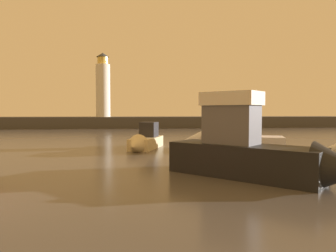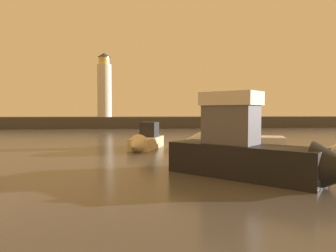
{
  "view_description": "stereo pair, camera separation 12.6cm",
  "coord_description": "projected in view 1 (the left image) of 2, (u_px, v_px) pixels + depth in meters",
  "views": [
    {
      "loc": [
        -3.6,
        -1.5,
        3.02
      ],
      "look_at": [
        -1.45,
        18.26,
        2.09
      ],
      "focal_mm": 33.14,
      "sensor_mm": 36.0,
      "label": 1
    },
    {
      "loc": [
        -3.48,
        -1.51,
        3.02
      ],
      "look_at": [
        -1.45,
        18.26,
        2.09
      ],
      "focal_mm": 33.14,
      "sensor_mm": 36.0,
      "label": 2
    }
  ],
  "objects": [
    {
      "name": "lighthouse",
      "position": [
        103.0,
        87.0,
        57.05
      ],
      "size": [
        2.59,
        2.59,
        11.75
      ],
      "color": "silver",
      "rests_on": "breakwater"
    },
    {
      "name": "motorboat_2",
      "position": [
        227.0,
        139.0,
        24.84
      ],
      "size": [
        8.26,
        4.9,
        3.26
      ],
      "color": "silver",
      "rests_on": "ground_plane"
    },
    {
      "name": "motorboat_1",
      "position": [
        257.0,
        152.0,
        13.88
      ],
      "size": [
        7.5,
        7.44,
        4.14
      ],
      "color": "black",
      "rests_on": "ground_plane"
    },
    {
      "name": "motorboat_4",
      "position": [
        144.0,
        141.0,
        24.71
      ],
      "size": [
        3.48,
        6.06,
        2.44
      ],
      "color": "beige",
      "rests_on": "ground_plane"
    },
    {
      "name": "breakwater",
      "position": [
        154.0,
        122.0,
        58.37
      ],
      "size": [
        74.29,
        6.92,
        2.03
      ],
      "primitive_type": "cube",
      "color": "#423F3D",
      "rests_on": "ground_plane"
    },
    {
      "name": "ground_plane",
      "position": [
        172.0,
        142.0,
        30.22
      ],
      "size": [
        220.0,
        220.0,
        0.0
      ],
      "primitive_type": "plane",
      "color": "#4C4742"
    }
  ]
}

